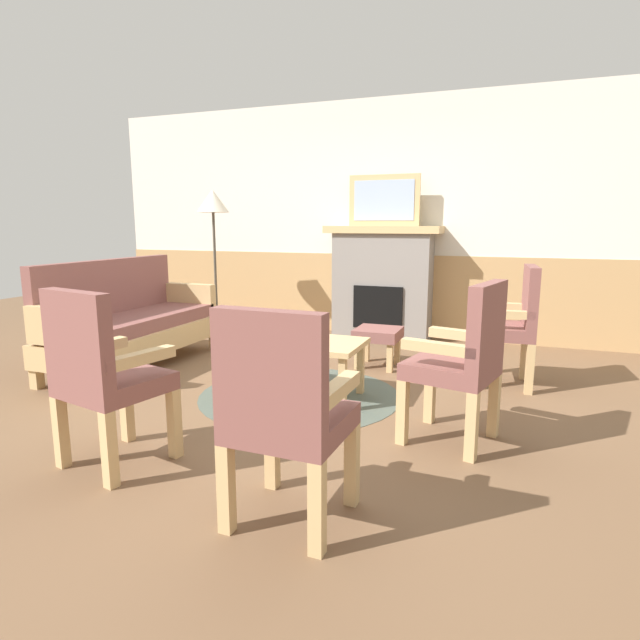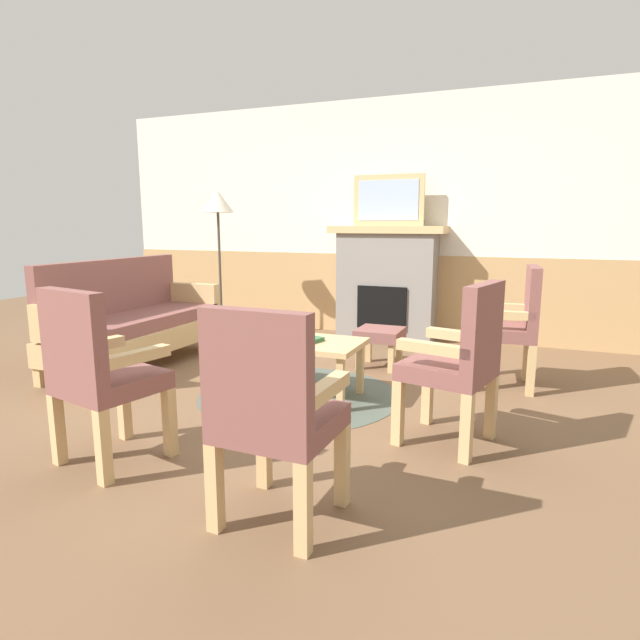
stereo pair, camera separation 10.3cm
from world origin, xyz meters
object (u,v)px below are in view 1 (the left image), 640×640
object	(u,v)px
armchair_near_fireplace	(512,320)
armchair_by_window_left	(463,356)
footstool	(378,336)
armchair_front_center	(103,371)
fireplace	(382,282)
floor_lamp_by_couch	(213,210)
book_on_table	(308,339)
armchair_front_left	(284,408)
coffee_table	(299,347)
framed_picture	(384,200)
couch	(131,324)

from	to	relation	value
armchair_near_fireplace	armchair_by_window_left	size ratio (longest dim) A/B	1.00
footstool	armchair_front_center	world-z (taller)	armchair_front_center
fireplace	floor_lamp_by_couch	world-z (taller)	floor_lamp_by_couch
armchair_near_fireplace	armchair_by_window_left	bearing A→B (deg)	-100.28
footstool	armchair_by_window_left	distance (m)	1.77
fireplace	book_on_table	distance (m)	2.30
book_on_table	armchair_front_left	world-z (taller)	armchair_front_left
footstool	armchair_by_window_left	bearing A→B (deg)	-58.89
coffee_table	armchair_near_fireplace	xyz separation A→B (m)	(1.49, 0.86, 0.15)
coffee_table	book_on_table	world-z (taller)	book_on_table
floor_lamp_by_couch	armchair_near_fireplace	bearing A→B (deg)	-13.17
fireplace	footstool	size ratio (longest dim) A/B	3.25
armchair_front_left	floor_lamp_by_couch	bearing A→B (deg)	125.90
coffee_table	armchair_front_center	distance (m)	1.57
framed_picture	book_on_table	size ratio (longest dim) A/B	3.79
footstool	armchair_by_window_left	size ratio (longest dim) A/B	0.41
armchair_front_center	floor_lamp_by_couch	size ratio (longest dim) A/B	0.58
framed_picture	armchair_near_fireplace	world-z (taller)	framed_picture
floor_lamp_by_couch	armchair_front_left	bearing A→B (deg)	-54.10
armchair_front_left	armchair_front_center	distance (m)	1.15
footstool	armchair_by_window_left	world-z (taller)	armchair_by_window_left
coffee_table	armchair_near_fireplace	world-z (taller)	armchair_near_fireplace
framed_picture	footstool	xyz separation A→B (m)	(0.28, -1.24, -1.28)
armchair_front_center	fireplace	bearing A→B (deg)	81.43
fireplace	armchair_near_fireplace	size ratio (longest dim) A/B	1.33
fireplace	armchair_front_center	bearing A→B (deg)	-98.57
armchair_front_center	floor_lamp_by_couch	world-z (taller)	floor_lamp_by_couch
armchair_by_window_left	footstool	bearing A→B (deg)	121.11
fireplace	armchair_front_left	xyz separation A→B (m)	(0.57, -3.92, -0.11)
book_on_table	armchair_near_fireplace	bearing A→B (deg)	31.88
framed_picture	footstool	distance (m)	1.80
armchair_front_center	footstool	bearing A→B (deg)	71.31
couch	floor_lamp_by_couch	bearing A→B (deg)	87.35
footstool	armchair_front_left	distance (m)	2.71
fireplace	floor_lamp_by_couch	size ratio (longest dim) A/B	0.77
footstool	framed_picture	bearing A→B (deg)	102.85
floor_lamp_by_couch	armchair_by_window_left	bearing A→B (deg)	-34.96
couch	framed_picture	bearing A→B (deg)	47.32
fireplace	armchair_front_center	size ratio (longest dim) A/B	1.33
armchair_near_fireplace	fireplace	bearing A→B (deg)	135.43
footstool	armchair_near_fireplace	world-z (taller)	armchair_near_fireplace
floor_lamp_by_couch	footstool	bearing A→B (deg)	-15.82
framed_picture	book_on_table	world-z (taller)	framed_picture
book_on_table	fireplace	bearing A→B (deg)	90.28
armchair_near_fireplace	armchair_front_left	size ratio (longest dim) A/B	1.00
coffee_table	footstool	world-z (taller)	coffee_table
armchair_front_center	coffee_table	bearing A→B (deg)	71.21
coffee_table	floor_lamp_by_couch	xyz separation A→B (m)	(-1.73, 1.62, 1.06)
armchair_front_left	armchair_by_window_left	bearing A→B (deg)	62.60
couch	book_on_table	size ratio (longest dim) A/B	8.53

